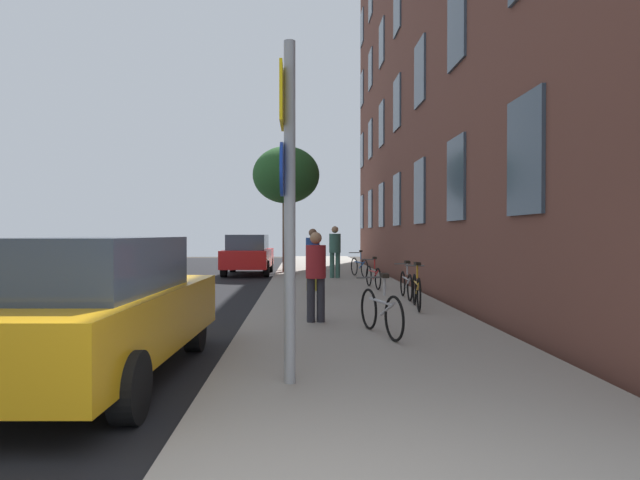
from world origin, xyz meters
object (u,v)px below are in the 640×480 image
at_px(bicycle_1, 417,290).
at_px(bicycle_4, 359,266).
at_px(pedestrian_2, 335,248).
at_px(tree_near, 286,176).
at_px(car_0, 94,307).
at_px(bicycle_0, 381,311).
at_px(car_1, 248,254).
at_px(pedestrian_0, 316,271).
at_px(traffic_light, 290,208).
at_px(bicycle_2, 406,284).
at_px(bicycle_3, 373,276).
at_px(pedestrian_1, 313,255).
at_px(sign_post, 287,189).

xyz_separation_m(bicycle_1, bicycle_4, (-0.28, 8.14, -0.00)).
bearing_deg(pedestrian_2, tree_near, 119.69).
relative_size(tree_near, car_0, 1.13).
xyz_separation_m(bicycle_0, car_1, (-3.35, 13.53, 0.35)).
xyz_separation_m(tree_near, bicycle_4, (2.71, -2.65, -3.54)).
distance_m(bicycle_4, pedestrian_0, 9.94).
bearing_deg(traffic_light, bicycle_2, -74.82).
bearing_deg(car_0, pedestrian_2, 74.23).
height_order(tree_near, bicycle_3, tree_near).
height_order(pedestrian_0, pedestrian_1, pedestrian_1).
height_order(bicycle_2, bicycle_3, bicycle_2).
distance_m(tree_near, pedestrian_1, 7.93).
bearing_deg(tree_near, bicycle_3, -68.11).
xyz_separation_m(bicycle_1, car_0, (-4.72, -4.85, 0.35)).
distance_m(traffic_light, car_1, 3.22).
bearing_deg(bicycle_4, bicycle_0, -94.67).
height_order(bicycle_4, pedestrian_2, pedestrian_2).
height_order(bicycle_2, car_1, car_1).
bearing_deg(bicycle_2, car_0, -126.80).
bearing_deg(bicycle_4, tree_near, 135.64).
distance_m(traffic_light, bicycle_3, 9.16).
bearing_deg(car_0, bicycle_2, 53.20).
bearing_deg(car_0, bicycle_3, 63.95).
height_order(bicycle_1, pedestrian_0, pedestrian_0).
distance_m(pedestrian_0, car_1, 12.53).
distance_m(pedestrian_0, pedestrian_1, 5.10).
bearing_deg(sign_post, bicycle_0, 61.65).
bearing_deg(pedestrian_2, bicycle_3, -75.97).
xyz_separation_m(sign_post, car_1, (-1.98, 16.06, -1.29)).
bearing_deg(bicycle_0, sign_post, -118.35).
relative_size(traffic_light, pedestrian_0, 2.49).
bearing_deg(bicycle_2, pedestrian_0, -124.86).
height_order(traffic_light, pedestrian_2, traffic_light).
bearing_deg(traffic_light, pedestrian_1, -84.95).
relative_size(bicycle_0, bicycle_2, 1.00).
bearing_deg(tree_near, car_0, -96.33).
bearing_deg(pedestrian_2, sign_post, -95.90).
xyz_separation_m(bicycle_0, pedestrian_2, (-0.02, 10.49, 0.66)).
xyz_separation_m(sign_post, bicycle_3, (2.22, 9.52, -1.66)).
bearing_deg(sign_post, traffic_light, 91.08).
relative_size(tree_near, car_1, 1.22).
xyz_separation_m(tree_near, car_0, (-1.73, -15.63, -3.19)).
bearing_deg(pedestrian_1, bicycle_3, 20.93).
distance_m(bicycle_1, bicycle_4, 8.14).
xyz_separation_m(sign_post, pedestrian_0, (0.40, 3.76, -1.11)).
distance_m(traffic_light, bicycle_2, 11.65).
bearing_deg(car_1, bicycle_4, -31.01).
bearing_deg(pedestrian_0, tree_near, 93.94).
bearing_deg(bicycle_3, tree_near, 111.89).
bearing_deg(bicycle_2, bicycle_3, 99.72).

